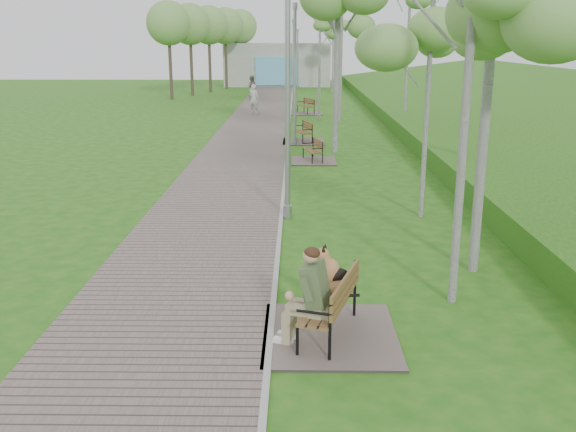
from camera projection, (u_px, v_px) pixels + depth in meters
name	position (u px, v px, depth m)	size (l,w,h in m)	color
ground	(277.00, 259.00, 13.29)	(120.00, 120.00, 0.00)	#1D5913
walkway	(257.00, 124.00, 34.02)	(3.50, 67.00, 0.04)	#665853
kerb	(290.00, 124.00, 34.00)	(0.10, 67.00, 0.05)	#999993
embankment	(526.00, 129.00, 32.39)	(14.00, 70.00, 1.60)	#4B7F22
building_north	(278.00, 64.00, 61.89)	(10.00, 5.20, 4.00)	#9E9E99
bench_main	(324.00, 307.00, 9.67)	(2.04, 2.27, 1.78)	#665853
bench_second	(313.00, 157.00, 23.81)	(1.65, 1.84, 1.01)	#665853
bench_third	(303.00, 137.00, 28.25)	(1.81, 2.01, 1.11)	#665853
bench_far	(306.00, 110.00, 38.85)	(1.88, 2.08, 1.15)	#665853
lamp_post_near	(288.00, 111.00, 15.61)	(0.22, 0.22, 5.79)	gray
lamp_post_second	(295.00, 80.00, 26.87)	(0.23, 0.23, 5.83)	gray
lamp_post_third	(294.00, 70.00, 38.42)	(0.21, 0.21, 5.53)	gray
lamp_post_far	(298.00, 61.00, 57.47)	(0.20, 0.20, 5.22)	gray
pedestrian_near	(254.00, 99.00, 38.85)	(0.64, 0.42, 1.76)	silver
pedestrian_far	(252.00, 88.00, 46.59)	(0.89, 0.70, 1.84)	gray
birch_near_a	(433.00, 7.00, 15.14)	(2.26, 2.26, 6.53)	silver
birch_mid_c	(320.00, 5.00, 34.50)	(2.21, 2.21, 7.85)	silver
birch_far_b	(342.00, 12.00, 34.45)	(2.43, 2.43, 7.39)	silver
birch_distant_a	(334.00, 20.00, 53.31)	(2.26, 2.26, 7.56)	silver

